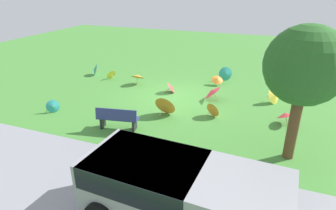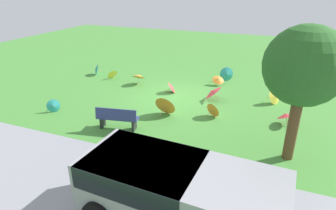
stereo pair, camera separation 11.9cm
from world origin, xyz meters
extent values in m
plane|color=#478C38|center=(0.00, 0.00, 0.00)|extent=(40.00, 40.00, 0.00)
cube|color=gray|center=(0.00, 7.35, 0.00)|extent=(40.00, 4.32, 0.01)
cube|color=#99999E|center=(-2.90, 7.47, 0.85)|extent=(4.70, 2.15, 1.35)
cube|color=black|center=(-1.98, 7.42, 1.25)|extent=(2.68, 2.06, 0.55)
cylinder|color=black|center=(-1.35, 6.43, 0.38)|extent=(0.77, 0.26, 0.76)
cylinder|color=black|center=(-4.56, 6.60, 0.38)|extent=(0.77, 0.26, 0.76)
cube|color=navy|center=(0.88, 3.87, 0.45)|extent=(1.66, 0.73, 0.05)
cube|color=navy|center=(0.84, 4.06, 0.68)|extent=(1.59, 0.40, 0.45)
cube|color=black|center=(1.51, 3.98, 0.23)|extent=(0.15, 0.41, 0.45)
cube|color=black|center=(0.25, 3.75, 0.23)|extent=(0.15, 0.41, 0.45)
cylinder|color=brown|center=(-5.25, 3.62, 1.18)|extent=(0.34, 0.34, 2.36)
sphere|color=#286023|center=(-5.25, 3.62, 3.06)|extent=(2.34, 2.34, 2.34)
cylinder|color=tan|center=(0.53, -0.49, 0.13)|extent=(0.35, 0.16, 0.26)
cone|color=#D8383F|center=(0.33, -0.57, 0.28)|extent=(0.63, 0.73, 0.56)
sphere|color=tan|center=(0.29, -0.59, 0.30)|extent=(0.06, 0.05, 0.05)
cylinder|color=tan|center=(2.50, -0.98, 0.21)|extent=(0.04, 0.24, 0.41)
cone|color=orange|center=(2.52, -1.12, 0.47)|extent=(0.75, 0.73, 0.45)
sphere|color=tan|center=(2.52, -1.15, 0.53)|extent=(0.04, 0.05, 0.05)
cylinder|color=tan|center=(4.41, 3.45, 0.23)|extent=(0.23, 0.24, 0.10)
cone|color=teal|center=(4.28, 3.59, 0.28)|extent=(0.57, 0.56, 0.57)
sphere|color=tan|center=(4.25, 3.62, 0.30)|extent=(0.06, 0.06, 0.04)
cylinder|color=tan|center=(4.29, -1.35, 0.16)|extent=(0.27, 0.17, 0.20)
cone|color=yellow|center=(4.45, -1.44, 0.28)|extent=(0.65, 0.72, 0.56)
sphere|color=tan|center=(4.49, -1.46, 0.31)|extent=(0.06, 0.06, 0.05)
cylinder|color=tan|center=(-2.21, 1.69, 0.25)|extent=(0.18, 0.32, 0.13)
cone|color=orange|center=(-2.31, 1.48, 0.32)|extent=(0.70, 0.56, 0.65)
sphere|color=tan|center=(-2.34, 1.43, 0.34)|extent=(0.05, 0.06, 0.04)
cylinder|color=tan|center=(-5.20, 1.23, 0.17)|extent=(0.15, 0.14, 0.34)
cone|color=#D8383F|center=(-5.12, 1.16, 0.40)|extent=(0.98, 0.98, 0.44)
sphere|color=tan|center=(-5.10, 1.14, 0.47)|extent=(0.06, 0.06, 0.05)
cylinder|color=tan|center=(-2.01, -0.33, 0.19)|extent=(0.33, 0.04, 0.37)
cone|color=#D8383F|center=(-1.82, -0.32, 0.42)|extent=(0.82, 0.94, 0.69)
sphere|color=tan|center=(-1.77, -0.32, 0.47)|extent=(0.05, 0.04, 0.05)
cylinder|color=tan|center=(5.55, -1.85, 0.26)|extent=(0.30, 0.24, 0.14)
cone|color=teal|center=(5.73, -1.71, 0.34)|extent=(0.65, 0.72, 0.67)
sphere|color=tan|center=(5.77, -1.68, 0.35)|extent=(0.06, 0.06, 0.05)
cylinder|color=tan|center=(-1.56, -2.62, 0.15)|extent=(0.12, 0.17, 0.29)
cone|color=orange|center=(-1.62, -2.52, 0.34)|extent=(0.85, 0.84, 0.43)
sphere|color=tan|center=(-1.64, -2.49, 0.40)|extent=(0.06, 0.06, 0.05)
cylinder|color=tan|center=(-0.33, 2.34, 0.30)|extent=(0.07, 0.51, 0.25)
cone|color=orange|center=(-0.36, 2.01, 0.45)|extent=(0.97, 0.63, 0.91)
sphere|color=tan|center=(-0.37, 1.93, 0.49)|extent=(0.04, 0.05, 0.05)
cylinder|color=tan|center=(-4.44, -1.04, 0.27)|extent=(0.33, 0.19, 0.18)
cone|color=yellow|center=(-4.65, -0.92, 0.37)|extent=(0.74, 0.88, 0.75)
sphere|color=tan|center=(-4.70, -0.89, 0.40)|extent=(0.06, 0.05, 0.05)
cylinder|color=tan|center=(-1.77, -3.70, 0.35)|extent=(0.22, 0.35, 0.09)
cone|color=teal|center=(-1.90, -3.48, 0.40)|extent=(0.81, 0.62, 0.79)
sphere|color=tan|center=(-1.94, -3.42, 0.41)|extent=(0.05, 0.05, 0.04)
camera|label=1|loc=(-4.43, 12.40, 5.25)|focal=30.61mm
camera|label=2|loc=(-4.54, 12.36, 5.25)|focal=30.61mm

